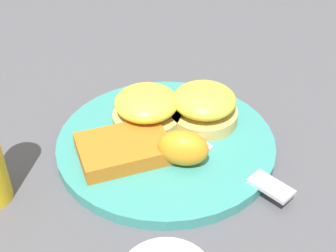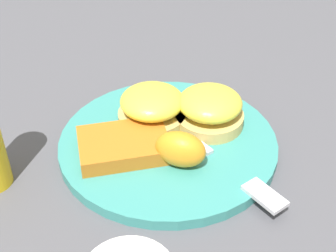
% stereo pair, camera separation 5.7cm
% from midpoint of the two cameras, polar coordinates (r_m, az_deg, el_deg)
% --- Properties ---
extents(ground_plane, '(1.10, 1.10, 0.00)m').
position_cam_midpoint_polar(ground_plane, '(0.60, 2.76, -2.72)').
color(ground_plane, '#4C4C51').
extents(plate, '(0.27, 0.27, 0.01)m').
position_cam_midpoint_polar(plate, '(0.59, 2.78, -2.20)').
color(plate, teal).
rests_on(plate, ground_plane).
extents(sandwich_benedict_left, '(0.09, 0.09, 0.05)m').
position_cam_midpoint_polar(sandwich_benedict_left, '(0.60, 7.84, 2.01)').
color(sandwich_benedict_left, tan).
rests_on(sandwich_benedict_left, plate).
extents(sandwich_benedict_right, '(0.09, 0.09, 0.05)m').
position_cam_midpoint_polar(sandwich_benedict_right, '(0.60, 0.79, 2.22)').
color(sandwich_benedict_right, tan).
rests_on(sandwich_benedict_right, plate).
extents(hashbrown_patty, '(0.13, 0.11, 0.02)m').
position_cam_midpoint_polar(hashbrown_patty, '(0.56, -2.51, -2.44)').
color(hashbrown_patty, '#BA671C').
rests_on(hashbrown_patty, plate).
extents(orange_wedge, '(0.07, 0.05, 0.04)m').
position_cam_midpoint_polar(orange_wedge, '(0.54, 4.59, -2.96)').
color(orange_wedge, orange).
rests_on(orange_wedge, plate).
extents(fork, '(0.18, 0.19, 0.00)m').
position_cam_midpoint_polar(fork, '(0.56, 8.80, -3.92)').
color(fork, silver).
rests_on(fork, plate).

